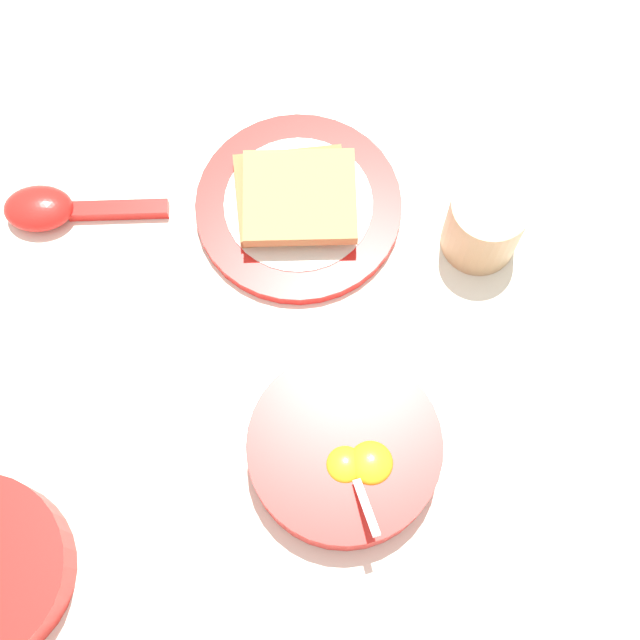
% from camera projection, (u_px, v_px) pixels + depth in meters
% --- Properties ---
extents(ground_plane, '(3.00, 3.00, 0.00)m').
position_uv_depth(ground_plane, '(249.00, 326.00, 0.84)').
color(ground_plane, silver).
extents(egg_bowl, '(0.17, 0.17, 0.07)m').
position_uv_depth(egg_bowl, '(345.00, 450.00, 0.78)').
color(egg_bowl, red).
rests_on(egg_bowl, ground_plane).
extents(toast_plate, '(0.20, 0.20, 0.01)m').
position_uv_depth(toast_plate, '(299.00, 206.00, 0.87)').
color(toast_plate, red).
rests_on(toast_plate, ground_plane).
extents(toast_sandwich, '(0.12, 0.11, 0.03)m').
position_uv_depth(toast_sandwich, '(296.00, 196.00, 0.85)').
color(toast_sandwich, '#9E7042').
rests_on(toast_sandwich, toast_plate).
extents(soup_spoon, '(0.16, 0.05, 0.03)m').
position_uv_depth(soup_spoon, '(52.00, 209.00, 0.87)').
color(soup_spoon, red).
rests_on(soup_spoon, ground_plane).
extents(drinking_cup, '(0.07, 0.07, 0.08)m').
position_uv_depth(drinking_cup, '(485.00, 223.00, 0.83)').
color(drinking_cup, tan).
rests_on(drinking_cup, ground_plane).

